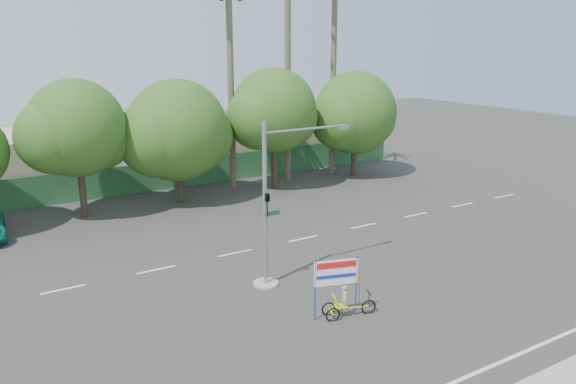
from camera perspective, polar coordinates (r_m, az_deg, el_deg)
ground at (r=22.65m, az=8.45°, el=-11.54°), size 120.00×120.00×0.00m
fence at (r=40.23m, az=-11.33°, el=1.80°), size 38.00×0.08×2.00m
building_left at (r=42.31m, az=-26.38°, el=2.54°), size 12.00×8.00×4.00m
building_right at (r=47.24m, az=-4.14°, el=5.02°), size 14.00×8.00×3.60m
tree_left at (r=34.33m, az=-20.75°, el=5.74°), size 6.66×5.60×8.07m
tree_center at (r=35.98m, az=-11.25°, el=5.87°), size 7.62×6.40×7.85m
tree_right at (r=38.80m, az=-1.48°, el=7.97°), size 6.90×5.80×8.36m
tree_far_right at (r=42.75m, az=6.76°, el=7.74°), size 7.38×6.20×7.94m
palm_tall at (r=40.82m, az=-0.03°, el=15.69°), size 3.73×3.79×17.45m
palm_mid at (r=43.03m, az=4.67°, el=14.20°), size 3.73×3.79×15.45m
palm_short at (r=38.69m, az=-5.90°, el=13.26°), size 3.73×3.79×14.45m
traffic_signal at (r=23.41m, az=-1.68°, el=-2.74°), size 4.72×1.10×7.00m
trike_billboard at (r=21.41m, az=5.47°, el=-10.16°), size 2.40×1.00×2.45m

